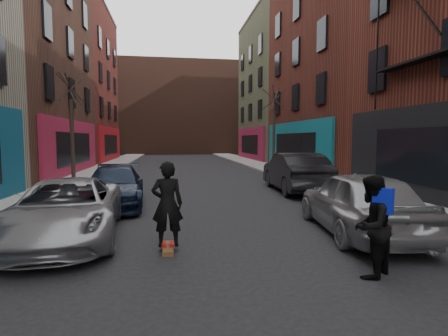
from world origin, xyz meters
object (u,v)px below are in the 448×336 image
object	(u,v)px
skateboarder	(167,204)
parked_right_end	(295,172)
parked_left_far	(66,210)
skateboard	(168,248)
tree_left_far	(72,118)
parked_right_far	(358,202)
parked_left_end	(115,187)
pedestrian	(371,226)
tree_right_far	(274,122)

from	to	relation	value
skateboarder	parked_right_end	bearing A→B (deg)	-127.08
parked_left_far	parked_right_end	size ratio (longest dim) A/B	0.96
skateboard	skateboarder	size ratio (longest dim) A/B	0.46
tree_left_far	parked_left_far	bearing A→B (deg)	-76.35
parked_left_far	parked_right_far	size ratio (longest dim) A/B	1.08
skateboard	skateboarder	distance (m)	0.93
parked_left_end	parked_right_end	size ratio (longest dim) A/B	0.91
parked_left_end	skateboard	xyz separation A→B (m)	(1.82, -5.14, -0.63)
skateboarder	pedestrian	distance (m)	3.85
parked_left_far	parked_right_end	distance (m)	10.01
tree_left_far	tree_right_far	bearing A→B (deg)	25.82
parked_left_far	pedestrian	bearing A→B (deg)	-33.76
skateboard	tree_right_far	bearing A→B (deg)	65.89
tree_right_far	pedestrian	xyz separation A→B (m)	(-4.21, -19.45, -2.67)
tree_right_far	parked_left_end	distance (m)	15.84
parked_right_far	parked_right_end	xyz separation A→B (m)	(0.91, 6.83, 0.06)
skateboard	pedestrian	xyz separation A→B (m)	(3.36, -1.88, 0.81)
parked_left_far	tree_left_far	bearing A→B (deg)	98.40
parked_left_end	pedestrian	xyz separation A→B (m)	(5.19, -7.02, 0.18)
parked_left_far	parked_right_far	xyz separation A→B (m)	(6.88, -0.56, 0.10)
tree_left_far	parked_right_end	size ratio (longest dim) A/B	1.26
pedestrian	tree_right_far	bearing A→B (deg)	-139.25
parked_left_far	pedestrian	xyz separation A→B (m)	(5.67, -3.08, 0.17)
parked_left_end	skateboarder	distance (m)	5.46
tree_left_far	skateboarder	world-z (taller)	tree_left_far
parked_left_end	parked_right_far	bearing A→B (deg)	-38.87
tree_left_far	parked_left_end	distance (m)	7.59
skateboarder	tree_right_far	bearing A→B (deg)	-114.11
tree_right_far	parked_left_far	distance (m)	19.33
parked_right_end	skateboard	bearing A→B (deg)	57.06
tree_right_far	skateboarder	size ratio (longest dim) A/B	3.87
parked_left_far	skateboard	bearing A→B (deg)	-32.75
parked_left_far	skateboarder	size ratio (longest dim) A/B	2.83
tree_right_far	parked_left_far	xyz separation A→B (m)	(-9.88, -16.37, -2.84)
tree_right_far	parked_right_end	distance (m)	10.65
tree_left_far	tree_right_far	xyz separation A→B (m)	(12.40, 6.00, 0.15)
tree_left_far	parked_right_end	xyz separation A→B (m)	(10.31, -4.09, -2.53)
tree_right_far	skateboard	world-z (taller)	tree_right_far
skateboard	parked_left_end	bearing A→B (deg)	108.76
tree_right_far	parked_right_end	bearing A→B (deg)	-101.68
tree_left_far	tree_right_far	distance (m)	13.78
pedestrian	parked_left_far	bearing A→B (deg)	-65.54
tree_right_far	skateboarder	xyz separation A→B (m)	(-7.58, -17.57, -2.55)
skateboard	pedestrian	bearing A→B (deg)	-29.98
parked_right_end	parked_right_far	bearing A→B (deg)	85.75
parked_left_far	parked_right_end	bearing A→B (deg)	33.57
parked_right_far	pedestrian	bearing A→B (deg)	71.41
tree_left_far	parked_left_end	world-z (taller)	tree_left_far
tree_left_far	skateboard	distance (m)	12.97
tree_right_far	parked_right_far	size ratio (longest dim) A/B	1.47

